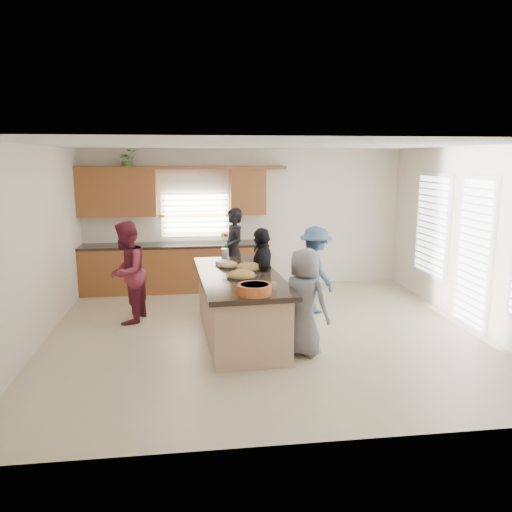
{
  "coord_description": "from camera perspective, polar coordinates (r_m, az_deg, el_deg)",
  "views": [
    {
      "loc": [
        -1.08,
        -7.14,
        2.62
      ],
      "look_at": [
        -0.12,
        0.26,
        1.15
      ],
      "focal_mm": 35.0,
      "sensor_mm": 36.0,
      "label": 1
    }
  ],
  "objects": [
    {
      "name": "floor",
      "position": [
        7.68,
        1.13,
        -8.8
      ],
      "size": [
        6.5,
        6.5,
        0.0
      ],
      "primitive_type": "plane",
      "color": "beige",
      "rests_on": "ground"
    },
    {
      "name": "room_shell",
      "position": [
        7.25,
        1.19,
        5.46
      ],
      "size": [
        6.52,
        6.02,
        2.81
      ],
      "color": "silver",
      "rests_on": "ground"
    },
    {
      "name": "back_cabinetry",
      "position": [
        10.02,
        -9.53,
        1.19
      ],
      "size": [
        4.08,
        0.66,
        2.46
      ],
      "color": "brown",
      "rests_on": "ground"
    },
    {
      "name": "right_wall_glazing",
      "position": [
        8.32,
        23.83,
        1.35
      ],
      "size": [
        0.06,
        4.0,
        2.25
      ],
      "color": "white",
      "rests_on": "ground"
    },
    {
      "name": "island",
      "position": [
        7.42,
        -1.89,
        -5.84
      ],
      "size": [
        1.3,
        2.76,
        0.95
      ],
      "rotation": [
        0.0,
        0.0,
        0.06
      ],
      "color": "tan",
      "rests_on": "ground"
    },
    {
      "name": "platter_front",
      "position": [
        7.08,
        -1.63,
        -2.27
      ],
      "size": [
        0.43,
        0.43,
        0.17
      ],
      "color": "black",
      "rests_on": "island"
    },
    {
      "name": "platter_mid",
      "position": [
        7.58,
        -0.82,
        -1.37
      ],
      "size": [
        0.42,
        0.42,
        0.17
      ],
      "color": "black",
      "rests_on": "island"
    },
    {
      "name": "platter_back",
      "position": [
        7.77,
        -3.14,
        -1.08
      ],
      "size": [
        0.33,
        0.33,
        0.13
      ],
      "color": "black",
      "rests_on": "island"
    },
    {
      "name": "salad_bowl",
      "position": [
        6.21,
        -0.16,
        -3.76
      ],
      "size": [
        0.43,
        0.43,
        0.13
      ],
      "color": "#C45623",
      "rests_on": "island"
    },
    {
      "name": "clear_cup",
      "position": [
        6.38,
        2.07,
        -3.51
      ],
      "size": [
        0.07,
        0.07,
        0.11
      ],
      "primitive_type": "cylinder",
      "color": "white",
      "rests_on": "island"
    },
    {
      "name": "plate_stack",
      "position": [
        7.99,
        -3.84,
        -0.76
      ],
      "size": [
        0.24,
        0.24,
        0.05
      ],
      "primitive_type": "cylinder",
      "color": "#C896DA",
      "rests_on": "island"
    },
    {
      "name": "flower_vase",
      "position": [
        8.45,
        -3.58,
        1.27
      ],
      "size": [
        0.14,
        0.14,
        0.43
      ],
      "color": "silver",
      "rests_on": "island"
    },
    {
      "name": "potted_plant",
      "position": [
        10.03,
        -14.46,
        10.62
      ],
      "size": [
        0.42,
        0.4,
        0.37
      ],
      "primitive_type": "imported",
      "rotation": [
        0.0,
        0.0,
        0.38
      ],
      "color": "#437D32",
      "rests_on": "back_cabinetry"
    },
    {
      "name": "woman_left_back",
      "position": [
        9.72,
        -2.57,
        0.57
      ],
      "size": [
        0.55,
        0.7,
        1.67
      ],
      "primitive_type": "imported",
      "rotation": [
        0.0,
        0.0,
        -1.29
      ],
      "color": "black",
      "rests_on": "ground"
    },
    {
      "name": "woman_left_mid",
      "position": [
        8.23,
        -14.56,
        -1.83
      ],
      "size": [
        0.78,
        0.92,
        1.64
      ],
      "primitive_type": "imported",
      "rotation": [
        0.0,
        0.0,
        -1.79
      ],
      "color": "maroon",
      "rests_on": "ground"
    },
    {
      "name": "woman_left_front",
      "position": [
        7.8,
        0.67,
        -2.45
      ],
      "size": [
        0.46,
        0.95,
        1.57
      ],
      "primitive_type": "imported",
      "rotation": [
        0.0,
        0.0,
        -1.66
      ],
      "color": "black",
      "rests_on": "ground"
    },
    {
      "name": "woman_right_back",
      "position": [
        8.58,
        6.79,
        -1.57
      ],
      "size": [
        0.79,
        1.07,
        1.49
      ],
      "primitive_type": "imported",
      "rotation": [
        0.0,
        0.0,
        1.84
      ],
      "color": "#335170",
      "rests_on": "ground"
    },
    {
      "name": "woman_right_front",
      "position": [
        6.72,
        5.51,
        -5.24
      ],
      "size": [
        0.83,
        0.83,
        1.46
      ],
      "primitive_type": "imported",
      "rotation": [
        0.0,
        0.0,
        2.34
      ],
      "color": "slate",
      "rests_on": "ground"
    }
  ]
}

